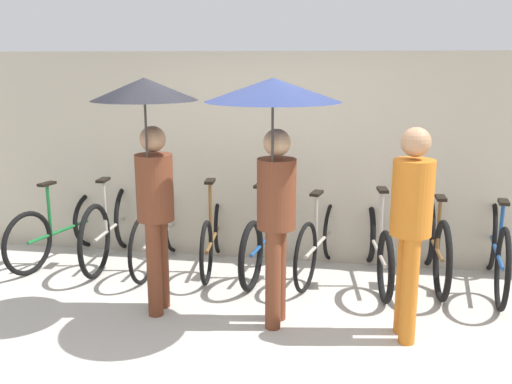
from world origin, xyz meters
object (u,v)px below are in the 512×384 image
at_px(parked_bicycle_8, 496,248).
at_px(parked_bicycle_0, 63,228).
at_px(parked_bicycle_4, 265,239).
at_px(pedestrian_trailing, 411,218).
at_px(parked_bicycle_1, 112,226).
at_px(pedestrian_center, 274,133).
at_px(parked_bicycle_2, 161,232).
at_px(parked_bicycle_7, 434,243).
at_px(parked_bicycle_5, 320,240).
at_px(pedestrian_leading, 149,141).
at_px(parked_bicycle_3, 213,235).
at_px(parked_bicycle_6, 376,246).

bearing_deg(parked_bicycle_8, parked_bicycle_0, 96.60).
height_order(parked_bicycle_4, pedestrian_trailing, pedestrian_trailing).
bearing_deg(parked_bicycle_1, pedestrian_center, -126.70).
relative_size(parked_bicycle_2, parked_bicycle_7, 0.99).
bearing_deg(parked_bicycle_7, pedestrian_center, 131.53).
relative_size(parked_bicycle_0, parked_bicycle_4, 1.01).
relative_size(parked_bicycle_7, pedestrian_center, 0.84).
height_order(parked_bicycle_5, parked_bicycle_8, parked_bicycle_8).
bearing_deg(parked_bicycle_5, parked_bicycle_1, 102.47).
bearing_deg(parked_bicycle_8, pedestrian_leading, 117.93).
height_order(parked_bicycle_3, pedestrian_leading, pedestrian_leading).
xyz_separation_m(parked_bicycle_8, pedestrian_leading, (-3.08, -1.17, 1.15)).
bearing_deg(parked_bicycle_3, parked_bicycle_6, -98.39).
height_order(pedestrian_center, pedestrian_trailing, pedestrian_center).
relative_size(parked_bicycle_0, parked_bicycle_5, 1.00).
xyz_separation_m(parked_bicycle_6, parked_bicycle_8, (1.15, -0.01, 0.04)).
xyz_separation_m(parked_bicycle_1, pedestrian_leading, (0.93, -1.24, 1.15)).
height_order(parked_bicycle_7, pedestrian_trailing, pedestrian_trailing).
height_order(parked_bicycle_1, parked_bicycle_7, parked_bicycle_7).
distance_m(parked_bicycle_0, pedestrian_center, 3.14).
bearing_deg(parked_bicycle_4, pedestrian_leading, 153.17).
xyz_separation_m(parked_bicycle_3, parked_bicycle_8, (2.87, -0.09, 0.04)).
xyz_separation_m(parked_bicycle_0, pedestrian_center, (2.55, -1.30, 1.28)).
distance_m(parked_bicycle_5, pedestrian_leading, 2.19).
bearing_deg(pedestrian_trailing, parked_bicycle_6, -89.65).
relative_size(parked_bicycle_1, parked_bicycle_5, 1.05).
bearing_deg(parked_bicycle_0, pedestrian_leading, -114.88).
bearing_deg(parked_bicycle_2, parked_bicycle_7, -87.84).
bearing_deg(pedestrian_center, parked_bicycle_7, -130.47).
relative_size(parked_bicycle_1, parked_bicycle_2, 1.03).
relative_size(parked_bicycle_2, pedestrian_trailing, 1.00).
relative_size(parked_bicycle_4, parked_bicycle_5, 0.99).
distance_m(parked_bicycle_0, parked_bicycle_7, 4.01).
height_order(parked_bicycle_7, pedestrian_center, pedestrian_center).
bearing_deg(pedestrian_trailing, parked_bicycle_5, -68.24).
bearing_deg(pedestrian_trailing, pedestrian_center, -7.37).
bearing_deg(parked_bicycle_4, pedestrian_center, -161.21).
relative_size(parked_bicycle_8, pedestrian_trailing, 1.06).
bearing_deg(parked_bicycle_8, pedestrian_center, 128.91).
distance_m(parked_bicycle_8, pedestrian_center, 2.70).
bearing_deg(parked_bicycle_3, parked_bicycle_8, -97.36).
xyz_separation_m(parked_bicycle_2, parked_bicycle_5, (1.72, 0.04, -0.01)).
distance_m(parked_bicycle_6, pedestrian_leading, 2.56).
relative_size(parked_bicycle_2, pedestrian_leading, 0.83).
xyz_separation_m(parked_bicycle_6, pedestrian_center, (-0.88, -1.26, 1.29)).
distance_m(parked_bicycle_4, parked_bicycle_6, 1.15).
relative_size(parked_bicycle_5, parked_bicycle_8, 0.92).
xyz_separation_m(parked_bicycle_4, parked_bicycle_7, (1.72, 0.07, 0.03)).
xyz_separation_m(parked_bicycle_3, parked_bicycle_6, (1.72, -0.09, 0.00)).
height_order(parked_bicycle_1, parked_bicycle_2, parked_bicycle_2).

